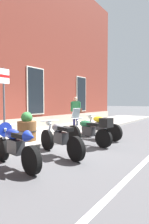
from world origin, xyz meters
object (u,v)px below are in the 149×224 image
at_px(motorcycle_grey_naked, 60,138).
at_px(parking_sign, 4,96).
at_px(motorcycle_blue_sport, 13,143).
at_px(motorcycle_green_touring, 90,130).
at_px(barrel_planter, 27,129).
at_px(pedestrian_striped_shirt, 76,109).
at_px(motorcycle_yellow_naked, 100,127).

bearing_deg(motorcycle_grey_naked, parking_sign, 112.69).
xyz_separation_m(motorcycle_blue_sport, motorcycle_green_touring, (2.94, -0.37, -0.02)).
relative_size(motorcycle_green_touring, barrel_planter, 1.94).
xyz_separation_m(motorcycle_green_touring, parking_sign, (-2.23, 1.69, 1.15)).
xyz_separation_m(motorcycle_grey_naked, pedestrian_striped_shirt, (5.07, 2.90, 0.60)).
bearing_deg(motorcycle_grey_naked, barrel_planter, 77.32).
relative_size(motorcycle_blue_sport, barrel_planter, 1.90).
distance_m(motorcycle_blue_sport, pedestrian_striped_shirt, 6.97).
height_order(motorcycle_blue_sport, motorcycle_grey_naked, motorcycle_blue_sport).
relative_size(motorcycle_blue_sport, motorcycle_green_touring, 0.98).
distance_m(motorcycle_yellow_naked, parking_sign, 3.94).
distance_m(pedestrian_striped_shirt, parking_sign, 5.91).
bearing_deg(motorcycle_yellow_naked, parking_sign, 157.51).
bearing_deg(motorcycle_yellow_naked, motorcycle_green_touring, -168.63).
distance_m(motorcycle_green_touring, barrel_planter, 2.25).
height_order(motorcycle_yellow_naked, parking_sign, parking_sign).
bearing_deg(motorcycle_grey_naked, motorcycle_green_touring, -3.42).
height_order(pedestrian_striped_shirt, barrel_planter, pedestrian_striped_shirt).
distance_m(motorcycle_green_touring, pedestrian_striped_shirt, 4.64).
bearing_deg(motorcycle_yellow_naked, barrel_planter, 144.93).
xyz_separation_m(motorcycle_yellow_naked, barrel_planter, (-2.39, 1.68, 0.07)).
distance_m(parking_sign, barrel_planter, 1.58).
distance_m(motorcycle_blue_sport, motorcycle_yellow_naked, 4.18).
height_order(motorcycle_blue_sport, motorcycle_yellow_naked, motorcycle_blue_sport).
relative_size(motorcycle_yellow_naked, parking_sign, 0.85).
xyz_separation_m(motorcycle_grey_naked, parking_sign, (-0.67, 1.59, 1.20)).
bearing_deg(barrel_planter, parking_sign, -167.33).
xyz_separation_m(motorcycle_green_touring, barrel_planter, (-1.15, 1.93, 0.02)).
bearing_deg(motorcycle_green_touring, motorcycle_grey_naked, 176.58).
relative_size(motorcycle_yellow_naked, pedestrian_striped_shirt, 1.20).
xyz_separation_m(motorcycle_blue_sport, pedestrian_striped_shirt, (6.44, 2.63, 0.53)).
bearing_deg(motorcycle_blue_sport, barrel_planter, 41.20).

